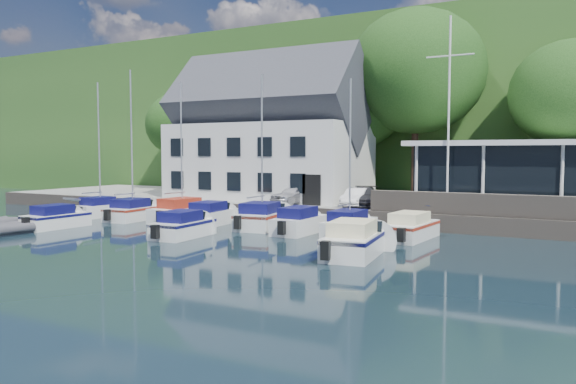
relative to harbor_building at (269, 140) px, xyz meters
The scene contains 31 objects.
ground 18.70m from the harbor_building, 67.01° to the right, with size 180.00×180.00×0.00m, color black.
quay 8.57m from the harbor_building, ahead, with size 60.00×13.00×1.00m, color gray.
quay_face 10.14m from the harbor_building, 38.16° to the right, with size 60.00×0.30×1.00m, color #62584E.
hillside 46.11m from the harbor_building, 81.25° to the left, with size 160.00×75.00×16.00m, color #23481B.
field_patch 56.60m from the harbor_building, 74.34° to the left, with size 50.00×30.00×0.30m, color #5A6A35.
harbor_building is the anchor object (origin of this frame).
club_pavilion 18.15m from the harbor_building, ahead, with size 13.20×7.20×4.10m, color black, non-canonical shape.
seawall 20.03m from the harbor_building, 15.03° to the right, with size 18.00×0.50×1.20m, color #62584E.
gangway 13.23m from the harbor_building, 141.71° to the right, with size 1.20×6.00×1.40m, color silver, non-canonical shape.
car_silver 6.63m from the harbor_building, 41.84° to the right, with size 1.51×3.74×1.27m, color silver.
car_white 9.73m from the harbor_building, 21.65° to the right, with size 1.24×3.55×1.17m, color silver.
car_dgrey 9.86m from the harbor_building, 18.52° to the right, with size 1.72×4.23×1.23m, color #333237.
car_blue 14.23m from the harbor_building, 13.65° to the right, with size 1.47×3.73×1.28m, color navy.
flagpole 14.85m from the harbor_building, 16.74° to the right, with size 2.64×0.20×11.01m, color silver, non-canonical shape.
tree_0 13.12m from the harbor_building, 158.59° to the left, with size 6.56×6.56×8.97m, color black, non-canonical shape.
tree_1 7.35m from the harbor_building, 131.71° to the left, with size 7.00×7.00×9.57m, color black, non-canonical shape.
tree_2 7.15m from the harbor_building, 47.03° to the left, with size 7.89×7.89×10.78m, color black, non-canonical shape.
tree_3 11.28m from the harbor_building, 28.21° to the left, with size 10.28×10.28×14.05m, color black, non-canonical shape.
tree_4 20.88m from the harbor_building, 16.41° to the left, with size 8.02×8.02×10.96m, color black, non-canonical shape.
boat_r1_0 12.17m from the harbor_building, 133.10° to the right, with size 1.84×5.22×8.48m, color silver, non-canonical shape.
boat_r1_1 10.53m from the harbor_building, 117.90° to the right, with size 2.14×5.48×8.73m, color silver, non-canonical shape.
boat_r1_2 8.66m from the harbor_building, 99.65° to the right, with size 2.02×6.42×9.44m, color silver, non-canonical shape.
boat_r1_3 9.94m from the harbor_building, 83.89° to the right, with size 1.92×5.52×1.43m, color silver, non-canonical shape.
boat_r1_4 9.98m from the harbor_building, 62.22° to the right, with size 2.27×5.62×9.44m, color silver, non-canonical shape.
boat_r1_5 12.85m from the harbor_building, 51.84° to the right, with size 1.83×5.62×1.47m, color silver, non-canonical shape.
boat_r1_6 13.70m from the harbor_building, 41.76° to the right, with size 1.86×5.70×8.50m, color silver, non-canonical shape.
boat_r1_7 16.55m from the harbor_building, 32.89° to the right, with size 1.88×5.93×1.39m, color silver, non-canonical shape.
boat_r2_0 16.20m from the harbor_building, 113.14° to the right, with size 1.78×5.47×1.38m, color silver, non-canonical shape.
boat_r2_2 14.61m from the harbor_building, 78.74° to the right, with size 1.92×5.32×1.40m, color silver, non-canonical shape.
boat_r2_4 19.65m from the harbor_building, 48.96° to the right, with size 2.11×6.15×1.55m, color silver, non-canonical shape.
dinghy_1 19.14m from the harbor_building, 110.59° to the right, with size 1.97×3.29×0.77m, color #3C3C41, non-canonical shape.
Camera 1 is at (14.22, -20.05, 4.39)m, focal length 35.00 mm.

